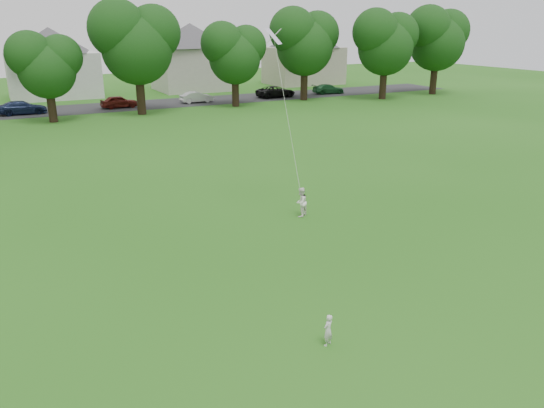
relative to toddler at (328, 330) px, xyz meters
name	(u,v)px	position (x,y,z in m)	size (l,w,h in m)	color
ground	(256,305)	(-0.77, 2.67, -0.44)	(160.00, 160.00, 0.00)	#235D15
street	(68,110)	(-0.77, 44.67, -0.43)	(90.00, 7.00, 0.01)	#2D2D30
toddler	(328,330)	(0.00, 0.00, 0.00)	(0.32, 0.21, 0.87)	silver
older_boy	(301,202)	(4.22, 8.67, 0.20)	(0.62, 0.48, 1.28)	white
kite	(288,118)	(3.91, 9.35, 3.70)	(0.98, 1.18, 6.83)	white
tree_row	(114,42)	(2.88, 38.53, 5.90)	(83.89, 9.24, 10.21)	black
parked_cars	(83,104)	(0.55, 43.67, 0.17)	(62.53, 2.31, 1.26)	black
house_row	(38,54)	(-2.04, 54.67, 4.34)	(77.82, 13.92, 10.13)	silver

